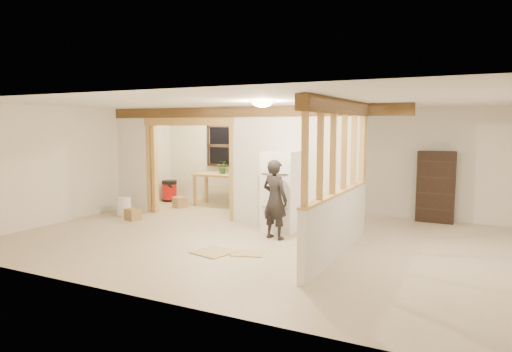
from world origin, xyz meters
The scene contains 28 objects.
floor centered at (0.00, 0.00, -0.01)m, with size 9.00×6.50×0.01m, color #C8B495.
ceiling centered at (0.00, 0.00, 2.50)m, with size 9.00×6.50×0.01m, color white.
wall_back centered at (0.00, 3.25, 1.25)m, with size 9.00×0.01×2.50m, color silver.
wall_front centered at (0.00, -3.25, 1.25)m, with size 9.00×0.01×2.50m, color silver.
wall_left centered at (-4.50, 0.00, 1.25)m, with size 0.01×6.50×2.50m, color silver.
partition_left_stub centered at (-4.05, 1.20, 1.25)m, with size 0.90×0.12×2.50m, color silver.
partition_center centered at (0.20, 1.20, 1.25)m, with size 2.80×0.12×2.50m, color silver.
doorway_frame centered at (-2.40, 1.20, 1.10)m, with size 2.46×0.14×2.20m, color tan.
header_beam_back centered at (-1.00, 1.20, 2.38)m, with size 7.00×0.18×0.22m, color brown.
header_beam_right centered at (1.60, -0.40, 2.38)m, with size 0.18×3.30×0.22m, color brown.
pony_wall centered at (1.60, -0.40, 0.50)m, with size 0.12×3.20×1.00m, color silver.
stud_partition centered at (1.60, -0.40, 1.66)m, with size 0.14×3.20×1.32m, color tan.
window_back centered at (-2.60, 3.17, 1.55)m, with size 1.12×0.10×1.10m, color black.
ceiling_dome_main centered at (0.30, -0.50, 2.48)m, with size 0.36×0.36×0.16m, color #FFEABF.
ceiling_dome_util centered at (-2.50, 2.30, 2.48)m, with size 0.32×0.32×0.14m, color #FFEABF.
hanging_bulb centered at (-2.00, 1.60, 2.18)m, with size 0.07×0.07×0.07m, color #FFD88C.
refrigerator centered at (0.08, 0.82, 0.79)m, with size 0.65×0.64×1.59m, color white.
woman centered at (0.25, 0.14, 0.74)m, with size 0.54×0.35×1.48m, color black.
work_table centered at (-2.45, 2.65, 0.42)m, with size 1.34×0.67×0.85m, color tan.
potted_plant centered at (-2.41, 2.72, 1.01)m, with size 0.30×0.26×0.34m, color #467735.
shop_vac centered at (-4.13, 2.69, 0.29)m, with size 0.45×0.45×0.59m, color #A8110B.
bookshelf centered at (2.74, 3.05, 0.77)m, with size 0.77×0.26×1.55m, color black.
bucket centered at (-3.80, 0.54, 0.21)m, with size 0.34×0.34×0.43m, color silver.
box_util_a centered at (-1.17, 1.49, 0.17)m, with size 0.39×0.34×0.34m, color #A78351.
box_util_b centered at (-3.28, 2.01, 0.14)m, with size 0.29×0.29×0.27m, color #A78351.
box_front centered at (-3.27, 0.24, 0.13)m, with size 0.31×0.25×0.25m, color #A78351.
floor_panel_near centered at (-0.26, -1.18, 0.01)m, with size 0.57×0.57×0.02m, color tan.
floor_panel_far centered at (0.27, -0.96, 0.01)m, with size 0.53×0.42×0.02m, color tan.
Camera 1 is at (3.68, -7.41, 2.09)m, focal length 32.00 mm.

